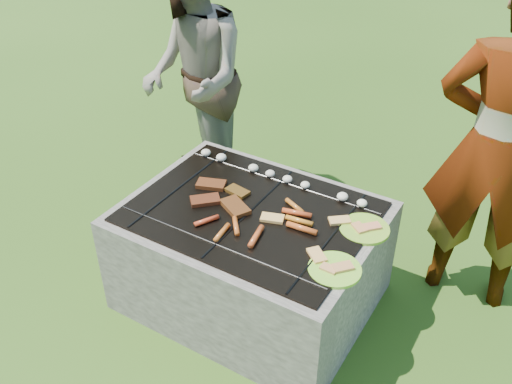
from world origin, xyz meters
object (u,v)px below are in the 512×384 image
(plate_near, at_px, (335,269))
(cook, at_px, (499,150))
(fire_pit, at_px, (251,259))
(plate_far, at_px, (364,229))
(bystander, at_px, (193,79))

(plate_near, relative_size, cook, 0.15)
(fire_pit, bearing_deg, plate_far, 16.64)
(plate_far, height_order, cook, cook)
(plate_far, relative_size, bystander, 0.16)
(plate_near, height_order, cook, cook)
(plate_far, xyz_separation_m, cook, (0.45, 0.54, 0.32))
(plate_far, height_order, bystander, bystander)
(plate_far, bearing_deg, fire_pit, -163.36)
(plate_near, distance_m, bystander, 1.74)
(plate_near, bearing_deg, cook, 63.09)
(plate_near, bearing_deg, plate_far, 90.10)
(fire_pit, distance_m, bystander, 1.30)
(plate_far, bearing_deg, plate_near, -89.90)
(fire_pit, bearing_deg, bystander, 140.61)
(cook, bearing_deg, plate_near, 56.70)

